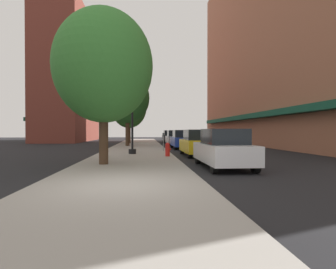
% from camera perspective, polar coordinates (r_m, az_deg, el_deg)
% --- Properties ---
extents(ground_plane, '(90.00, 90.00, 0.00)m').
position_cam_1_polar(ground_plane, '(25.90, 2.60, -2.76)').
color(ground_plane, black).
extents(sidewalk_slab, '(4.80, 50.00, 0.12)m').
position_cam_1_polar(sidewalk_slab, '(26.69, -6.24, -2.53)').
color(sidewalk_slab, gray).
rests_on(sidewalk_slab, ground).
extents(building_right_brick, '(6.80, 40.00, 24.68)m').
position_cam_1_polar(building_right_brick, '(34.63, 21.07, 18.75)').
color(building_right_brick, '#9E6047').
rests_on(building_right_brick, ground).
extents(building_far_background, '(6.80, 18.00, 19.84)m').
position_cam_1_polar(building_far_background, '(46.88, -19.53, 10.91)').
color(building_far_background, brown).
rests_on(building_far_background, ground).
extents(lamppost, '(0.48, 0.48, 5.90)m').
position_cam_1_polar(lamppost, '(17.92, -7.33, 5.93)').
color(lamppost, black).
rests_on(lamppost, sidewalk_slab).
extents(fire_hydrant, '(0.33, 0.26, 0.79)m').
position_cam_1_polar(fire_hydrant, '(16.03, -0.08, -3.05)').
color(fire_hydrant, red).
rests_on(fire_hydrant, sidewalk_slab).
extents(parking_meter_near, '(0.14, 0.09, 1.31)m').
position_cam_1_polar(parking_meter_near, '(20.52, -0.94, -1.02)').
color(parking_meter_near, slate).
rests_on(parking_meter_near, sidewalk_slab).
extents(tree_near, '(4.33, 4.33, 7.20)m').
position_cam_1_polar(tree_near, '(27.91, -8.31, 7.39)').
color(tree_near, '#422D1E').
rests_on(tree_near, sidewalk_slab).
extents(tree_mid, '(4.30, 4.30, 6.77)m').
position_cam_1_polar(tree_mid, '(34.66, -8.00, 5.40)').
color(tree_mid, '#4C3823').
rests_on(tree_mid, sidewalk_slab).
extents(tree_far, '(4.32, 4.32, 6.79)m').
position_cam_1_polar(tree_far, '(12.83, -13.09, 13.48)').
color(tree_far, '#422D1E').
rests_on(tree_far, sidewalk_slab).
extents(car_white, '(1.80, 4.30, 1.66)m').
position_cam_1_polar(car_white, '(12.09, 11.24, -2.92)').
color(car_white, black).
rests_on(car_white, ground).
extents(car_yellow, '(1.80, 4.30, 1.66)m').
position_cam_1_polar(car_yellow, '(17.62, 6.11, -1.77)').
color(car_yellow, black).
rests_on(car_yellow, ground).
extents(car_blue, '(1.80, 4.30, 1.66)m').
position_cam_1_polar(car_blue, '(24.61, 2.98, -1.06)').
color(car_blue, black).
rests_on(car_blue, ground).
extents(car_silver, '(1.80, 4.30, 1.66)m').
position_cam_1_polar(car_silver, '(30.71, 1.42, -0.70)').
color(car_silver, black).
rests_on(car_silver, ground).
extents(car_black, '(1.80, 4.30, 1.66)m').
position_cam_1_polar(car_black, '(36.77, 0.39, -0.47)').
color(car_black, black).
rests_on(car_black, ground).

